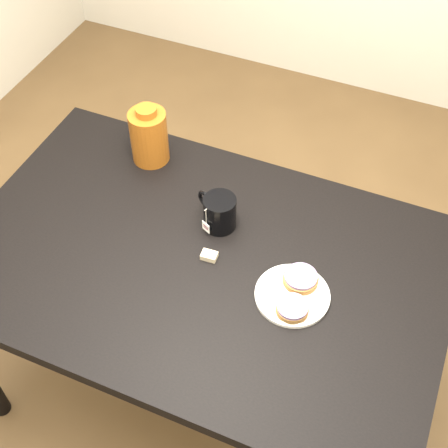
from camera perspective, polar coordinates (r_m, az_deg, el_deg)
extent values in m
plane|color=brown|center=(2.42, -1.62, -14.17)|extent=(4.00, 4.00, 0.00)
cube|color=black|center=(1.80, -2.12, -3.60)|extent=(1.40, 0.90, 0.04)
cylinder|color=black|center=(2.53, -11.46, 2.28)|extent=(0.06, 0.06, 0.71)
cylinder|color=black|center=(2.27, 17.45, -7.03)|extent=(0.06, 0.06, 0.71)
cylinder|color=white|center=(1.71, 6.26, -6.49)|extent=(0.20, 0.20, 0.01)
torus|color=white|center=(1.71, 6.28, -6.39)|extent=(0.20, 0.20, 0.01)
cylinder|color=brown|center=(1.73, 7.01, -5.04)|extent=(0.13, 0.13, 0.02)
cylinder|color=gray|center=(1.72, 7.05, -4.77)|extent=(0.12, 0.12, 0.01)
cylinder|color=brown|center=(1.67, 6.25, -7.75)|extent=(0.12, 0.12, 0.02)
cylinder|color=gray|center=(1.66, 6.29, -7.49)|extent=(0.12, 0.12, 0.01)
cylinder|color=black|center=(1.82, -0.39, 1.05)|extent=(0.13, 0.13, 0.11)
cylinder|color=black|center=(1.79, -0.40, 2.04)|extent=(0.09, 0.09, 0.00)
torus|color=black|center=(1.85, -1.72, 2.26)|extent=(0.06, 0.04, 0.06)
cylinder|color=beige|center=(1.78, -1.65, 0.73)|extent=(0.00, 0.00, 0.06)
cube|color=white|center=(1.82, -1.62, -0.25)|extent=(0.03, 0.01, 0.03)
cube|color=#C6B793|center=(1.78, -1.36, -2.92)|extent=(0.05, 0.04, 0.02)
cylinder|color=#612E0C|center=(2.02, -6.87, 7.93)|extent=(0.14, 0.14, 0.18)
cylinder|color=#612E0C|center=(1.96, -7.14, 10.19)|extent=(0.07, 0.07, 0.02)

